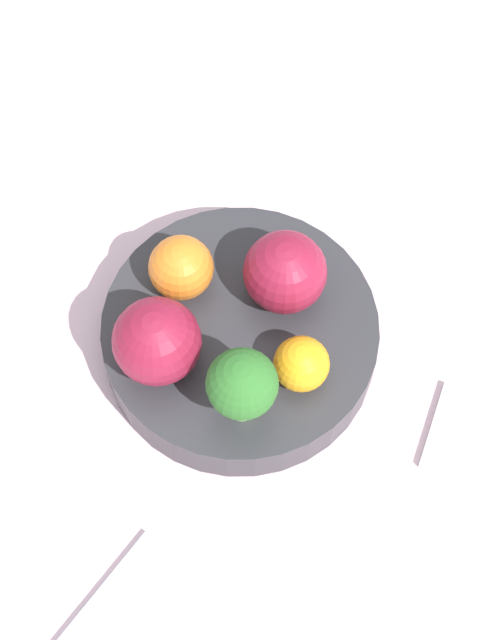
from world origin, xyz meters
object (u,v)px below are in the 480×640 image
(broccoli, at_px, (242,385))
(orange_back, at_px, (301,364))
(bowl, at_px, (240,337))
(apple_red, at_px, (157,341))
(orange_front, at_px, (181,268))
(spoon, at_px, (443,427))
(apple_green, at_px, (285,272))

(broccoli, xyz_separation_m, orange_back, (-0.03, -0.03, -0.02))
(bowl, distance_m, apple_red, 0.08)
(bowl, bearing_deg, orange_back, 154.60)
(orange_front, bearing_deg, apple_red, 93.14)
(spoon, bearing_deg, bowl, -7.09)
(bowl, bearing_deg, broccoli, 107.85)
(bowl, xyz_separation_m, orange_back, (-0.05, 0.02, 0.04))
(broccoli, relative_size, apple_green, 1.18)
(bowl, relative_size, broccoli, 2.85)
(bowl, distance_m, apple_green, 0.06)
(broccoli, distance_m, orange_back, 0.05)
(apple_red, height_order, orange_front, apple_red)
(broccoli, height_order, apple_red, broccoli)
(orange_back, bearing_deg, bowl, -25.40)
(broccoli, xyz_separation_m, orange_front, (0.07, -0.08, -0.02))
(apple_green, relative_size, spoon, 0.87)
(apple_green, distance_m, orange_front, 0.07)
(apple_red, distance_m, orange_back, 0.10)
(bowl, xyz_separation_m, apple_red, (0.04, 0.04, 0.05))
(apple_green, xyz_separation_m, spoon, (-0.13, 0.05, -0.06))
(broccoli, xyz_separation_m, apple_red, (0.06, -0.02, -0.01))
(apple_green, bearing_deg, apple_red, 48.10)
(orange_front, height_order, spoon, orange_front)
(apple_green, distance_m, spoon, 0.15)
(apple_red, height_order, orange_back, apple_red)
(apple_red, distance_m, apple_green, 0.10)
(broccoli, xyz_separation_m, spoon, (-0.13, -0.04, -0.07))
(orange_front, xyz_separation_m, orange_back, (-0.10, 0.04, -0.00))
(orange_back, distance_m, spoon, 0.11)
(apple_green, bearing_deg, orange_front, 11.15)
(apple_red, bearing_deg, bowl, -138.68)
(broccoli, bearing_deg, spoon, -163.60)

